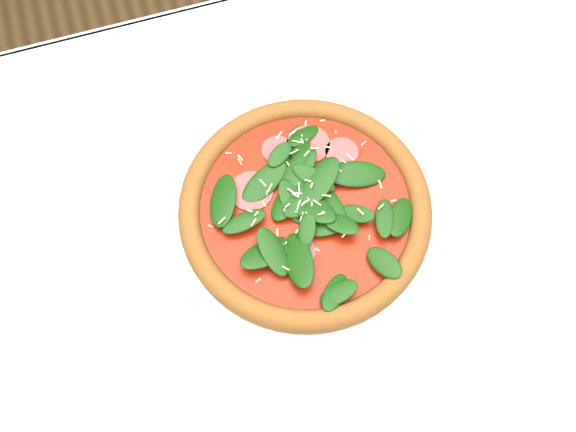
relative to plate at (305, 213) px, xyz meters
name	(u,v)px	position (x,y,z in m)	size (l,w,h in m)	color
ground	(298,361)	(-0.01, -0.03, -0.76)	(6.00, 6.00, 0.00)	brown
dining_table	(305,269)	(-0.01, -0.03, -0.11)	(1.21, 0.81, 0.75)	white
plate	(305,213)	(0.00, 0.00, 0.00)	(0.36, 0.36, 0.02)	silver
pizza	(305,207)	(0.00, 0.00, 0.02)	(0.34, 0.34, 0.04)	#915D23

